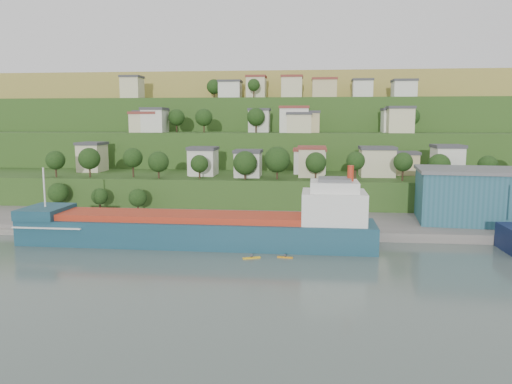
# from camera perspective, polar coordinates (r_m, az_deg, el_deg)

# --- Properties ---
(ground) EXTENTS (500.00, 500.00, 0.00)m
(ground) POSITION_cam_1_polar(r_m,az_deg,el_deg) (96.42, 0.87, -7.52)
(ground) COLOR #44534C
(ground) RESTS_ON ground
(quay) EXTENTS (220.00, 26.00, 4.00)m
(quay) POSITION_cam_1_polar(r_m,az_deg,el_deg) (123.83, 11.32, -4.16)
(quay) COLOR slate
(quay) RESTS_ON ground
(pebble_beach) EXTENTS (40.00, 18.00, 2.40)m
(pebble_beach) POSITION_cam_1_polar(r_m,az_deg,el_deg) (133.33, -22.53, -3.76)
(pebble_beach) COLOR slate
(pebble_beach) RESTS_ON ground
(hillside) EXTENTS (360.00, 210.28, 96.00)m
(hillside) POSITION_cam_1_polar(r_m,az_deg,el_deg) (262.58, 4.14, 2.42)
(hillside) COLOR #284719
(hillside) RESTS_ON ground
(cargo_ship_near) EXTENTS (75.11, 12.74, 19.28)m
(cargo_ship_near) POSITION_cam_1_polar(r_m,az_deg,el_deg) (106.18, -5.63, -4.39)
(cargo_ship_near) COLOR #133A48
(cargo_ship_near) RESTS_ON ground
(warehouse) EXTENTS (32.89, 22.27, 12.80)m
(warehouse) POSITION_cam_1_polar(r_m,az_deg,el_deg) (130.63, 24.63, -0.35)
(warehouse) COLOR #205260
(warehouse) RESTS_ON quay
(caravan) EXTENTS (6.23, 3.03, 2.81)m
(caravan) POSITION_cam_1_polar(r_m,az_deg,el_deg) (127.26, -20.45, -2.99)
(caravan) COLOR white
(caravan) RESTS_ON pebble_beach
(dinghy) EXTENTS (4.39, 2.12, 0.84)m
(dinghy) POSITION_cam_1_polar(r_m,az_deg,el_deg) (124.54, -20.91, -3.71)
(dinghy) COLOR silver
(dinghy) RESTS_ON pebble_beach
(kayak_orange) EXTENTS (3.03, 0.96, 0.75)m
(kayak_orange) POSITION_cam_1_polar(r_m,az_deg,el_deg) (96.45, 3.34, -7.39)
(kayak_orange) COLOR orange
(kayak_orange) RESTS_ON ground
(kayak_yellow) EXTENTS (3.39, 1.83, 0.85)m
(kayak_yellow) POSITION_cam_1_polar(r_m,az_deg,el_deg) (95.85, -0.51, -7.46)
(kayak_yellow) COLOR gold
(kayak_yellow) RESTS_ON ground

